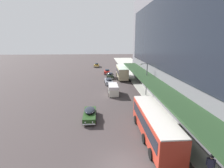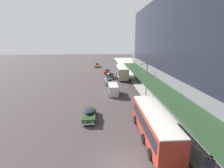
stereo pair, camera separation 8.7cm
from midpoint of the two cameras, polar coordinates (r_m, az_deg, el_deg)
The scene contains 11 objects.
ground at distance 16.10m, azimuth 3.12°, elevation -25.42°, with size 240.00×240.00×0.00m, color #403737.
transit_bus_kerbside_front at distance 48.04m, azimuth 3.34°, elevation 4.05°, with size 2.82×9.88×3.20m.
transit_bus_kerbside_rear at distance 19.29m, azimuth 13.63°, elevation -12.36°, with size 2.68×10.64×3.07m.
sedan_far_back at distance 54.61m, azimuth -1.55°, elevation 4.15°, with size 1.93×4.73×1.57m.
sedan_trailing_near at distance 48.27m, azimuth -0.51°, elevation 2.87°, with size 2.00×4.39×1.66m.
sedan_oncoming_rear at distance 41.69m, azimuth -0.97°, elevation 1.00°, with size 2.02×4.82×1.53m.
sedan_second_mid at distance 23.76m, azimuth -7.24°, elevation -9.63°, with size 1.79×4.67×1.42m.
sedan_lead_mid at distance 69.08m, azimuth -4.95°, elevation 6.22°, with size 2.00×4.55×1.58m.
vw_van at distance 33.73m, azimuth 0.45°, elevation -1.59°, with size 1.92×4.55×1.96m.
pedestrian_at_kerb at distance 16.17m, azimuth 29.45°, elevation -22.02°, with size 0.52×0.43×1.86m.
street_lamp at distance 32.78m, azimuth 11.02°, elevation 2.39°, with size 1.50×0.28×6.03m.
Camera 2 is at (-1.51, -12.32, 10.25)m, focal length 28.00 mm.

